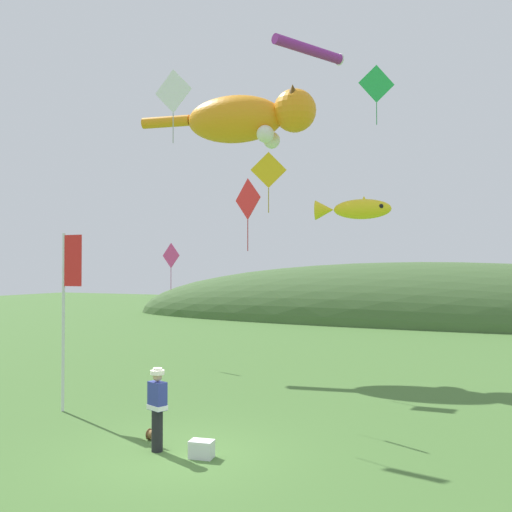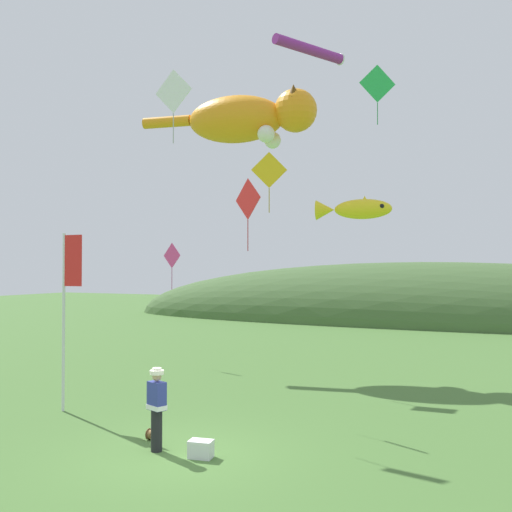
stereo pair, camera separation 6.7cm
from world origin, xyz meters
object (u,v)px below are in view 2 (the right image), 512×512
object	(u,v)px
kite_spool	(151,434)
picnic_cooler	(201,449)
kite_tube_streamer	(310,50)
kite_diamond_red	(248,200)
kite_giant_cat	(249,119)
kite_diamond_green	(377,84)
festival_attendant	(157,406)
kite_diamond_gold	(269,170)
festival_banner_pole	(68,295)
kite_diamond_white	(173,92)
kite_diamond_pink	(172,256)
kite_fish_windsock	(354,209)

from	to	relation	value
kite_spool	picnic_cooler	xyz separation A→B (m)	(1.66, -0.59, 0.06)
kite_tube_streamer	kite_diamond_red	bearing A→B (deg)	-96.19
kite_giant_cat	kite_diamond_green	size ratio (longest dim) A/B	3.18
festival_attendant	kite_diamond_gold	world-z (taller)	kite_diamond_gold
festival_banner_pole	kite_diamond_white	world-z (taller)	kite_diamond_white
festival_attendant	festival_banner_pole	bearing A→B (deg)	157.04
kite_diamond_gold	kite_diamond_pink	distance (m)	6.05
kite_diamond_red	kite_diamond_white	bearing A→B (deg)	-165.15
festival_attendant	kite_diamond_white	xyz separation A→B (m)	(-2.18, 3.93, 8.18)
kite_spool	kite_giant_cat	xyz separation A→B (m)	(-2.82, 10.99, 10.17)
picnic_cooler	kite_diamond_white	world-z (taller)	kite_diamond_white
festival_attendant	picnic_cooler	distance (m)	1.32
kite_diamond_red	kite_diamond_gold	xyz separation A→B (m)	(-1.16, 4.18, 1.58)
kite_diamond_green	festival_banner_pole	bearing A→B (deg)	-119.45
kite_diamond_red	kite_diamond_gold	size ratio (longest dim) A/B	0.94
kite_diamond_green	kite_diamond_red	bearing A→B (deg)	-103.50
picnic_cooler	festival_banner_pole	xyz separation A→B (m)	(-5.24, 1.73, 3.01)
kite_diamond_red	kite_diamond_pink	distance (m)	8.43
festival_banner_pole	kite_tube_streamer	xyz separation A→B (m)	(4.60, 6.86, 8.42)
kite_diamond_red	kite_diamond_white	size ratio (longest dim) A/B	0.95
kite_diamond_white	kite_diamond_pink	distance (m)	8.70
kite_diamond_gold	kite_diamond_pink	world-z (taller)	kite_diamond_gold
festival_attendant	kite_diamond_gold	size ratio (longest dim) A/B	0.80
picnic_cooler	kite_diamond_green	bearing A→B (deg)	86.15
kite_spool	kite_diamond_pink	size ratio (longest dim) A/B	0.13
kite_fish_windsock	picnic_cooler	bearing A→B (deg)	-92.89
festival_attendant	kite_spool	xyz separation A→B (m)	(-0.59, 0.62, -0.83)
picnic_cooler	kite_diamond_gold	world-z (taller)	kite_diamond_gold
kite_spool	kite_fish_windsock	world-z (taller)	kite_fish_windsock
kite_diamond_pink	festival_attendant	bearing A→B (deg)	-58.15
kite_diamond_gold	picnic_cooler	bearing A→B (deg)	-75.45
festival_banner_pole	kite_diamond_red	distance (m)	5.66
festival_banner_pole	kite_diamond_gold	world-z (taller)	kite_diamond_gold
kite_diamond_white	festival_banner_pole	bearing A→B (deg)	-132.44
festival_attendant	kite_tube_streamer	world-z (taller)	kite_tube_streamer
festival_banner_pole	kite_giant_cat	bearing A→B (deg)	85.61
kite_spool	kite_diamond_gold	size ratio (longest dim) A/B	0.11
kite_diamond_green	kite_diamond_white	xyz separation A→B (m)	(-4.10, -8.59, -2.21)
kite_diamond_red	kite_fish_windsock	bearing A→B (deg)	74.29
kite_spool	kite_diamond_green	distance (m)	16.55
festival_banner_pole	kite_diamond_green	bearing A→B (deg)	60.55
picnic_cooler	festival_banner_pole	bearing A→B (deg)	161.71
kite_fish_windsock	kite_tube_streamer	xyz separation A→B (m)	(-1.15, -1.56, 5.53)
kite_tube_streamer	kite_fish_windsock	bearing A→B (deg)	53.56
picnic_cooler	kite_diamond_white	bearing A→B (deg)	129.85
picnic_cooler	kite_diamond_white	distance (m)	10.29
picnic_cooler	kite_giant_cat	distance (m)	16.02
festival_attendant	kite_diamond_gold	bearing A→B (deg)	97.68
festival_attendant	kite_diamond_red	bearing A→B (deg)	90.12
festival_banner_pole	kite_diamond_red	bearing A→B (deg)	33.45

